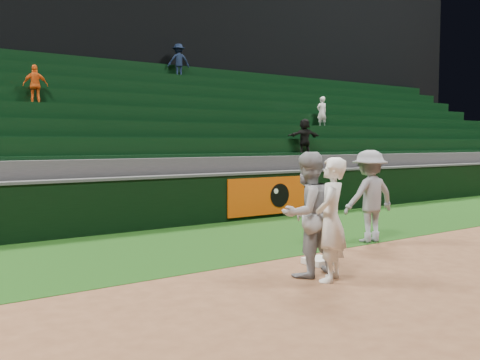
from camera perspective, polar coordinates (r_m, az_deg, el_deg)
name	(u,v)px	position (r m, az deg, el deg)	size (l,w,h in m)	color
ground	(315,269)	(8.77, 8.04, -9.41)	(70.00, 70.00, 0.00)	brown
foul_grass	(214,241)	(11.09, -2.77, -6.52)	(36.00, 4.20, 0.01)	#11340D
upper_deck	(27,48)	(24.67, -21.80, 12.98)	(40.00, 12.00, 12.00)	black
first_base	(319,261)	(9.15, 8.42, -8.54)	(0.43, 0.43, 0.10)	silver
first_baseman	(331,220)	(7.93, 9.66, -4.18)	(0.66, 0.43, 1.82)	white
baserunner	(307,214)	(8.17, 7.20, -3.64)	(0.92, 0.72, 1.89)	#9799A1
base_coach	(369,196)	(11.19, 13.64, -1.68)	(1.21, 0.69, 1.87)	gray
field_wall	(165,201)	(12.89, -7.98, -2.25)	(36.00, 0.45, 1.25)	black
stadium_seating	(104,154)	(16.25, -14.27, 2.73)	(36.00, 5.95, 5.58)	#38383A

